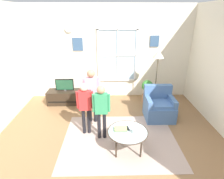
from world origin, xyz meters
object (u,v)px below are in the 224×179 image
television (65,85)px  person_red_shirt (85,103)px  person_green_shirt (101,107)px  floor_lamp (158,60)px  armchair (159,107)px  coffee_table (128,132)px  potted_plant_by_window (147,90)px  remote_near_books (128,128)px  tv_stand (66,97)px  book_stack (121,129)px  person_pink_shirt (92,90)px  cup (134,131)px

television → person_red_shirt: size_ratio=0.43×
person_green_shirt → floor_lamp: 2.36m
television → armchair: size_ratio=0.64×
coffee_table → potted_plant_by_window: size_ratio=1.14×
remote_near_books → potted_plant_by_window: size_ratio=0.19×
remote_near_books → person_red_shirt: 1.11m
television → potted_plant_by_window: 2.61m
tv_stand → floor_lamp: (2.80, -0.18, 1.23)m
person_green_shirt → potted_plant_by_window: bearing=52.8°
armchair → potted_plant_by_window: armchair is taller
tv_stand → floor_lamp: size_ratio=0.65×
book_stack → floor_lamp: bearing=58.8°
armchair → person_pink_shirt: size_ratio=0.60×
armchair → cup: 1.60m
coffee_table → book_stack: (-0.14, 0.05, 0.05)m
person_green_shirt → tv_stand: bearing=123.8°
television → person_green_shirt: 2.16m
remote_near_books → person_green_shirt: bearing=151.6°
television → potted_plant_by_window: bearing=1.1°
person_red_shirt → potted_plant_by_window: size_ratio=1.73×
person_pink_shirt → remote_near_books: bearing=-50.6°
cup → remote_near_books: bearing=125.8°
armchair → potted_plant_by_window: bearing=98.3°
television → potted_plant_by_window: size_ratio=0.75×
television → floor_lamp: (2.80, -0.17, 0.81)m
coffee_table → person_green_shirt: size_ratio=0.65×
book_stack → cup: bearing=-22.7°
remote_near_books → person_pink_shirt: 1.37m
television → person_pink_shirt: size_ratio=0.39×
person_green_shirt → potted_plant_by_window: size_ratio=1.75×
person_red_shirt → armchair: bearing=19.8°
television → person_red_shirt: bearing=-62.7°
cup → remote_near_books: (-0.11, 0.16, -0.04)m
television → cup: bearing=-50.3°
tv_stand → person_green_shirt: 2.24m
remote_near_books → person_pink_shirt: person_pink_shirt is taller
coffee_table → person_green_shirt: (-0.55, 0.40, 0.40)m
cup → remote_near_books: size_ratio=0.73×
book_stack → person_green_shirt: 0.63m
television → floor_lamp: bearing=-3.6°
person_red_shirt → television: bearing=117.3°
potted_plant_by_window → remote_near_books: bearing=-111.4°
person_red_shirt → tv_stand: bearing=117.2°
tv_stand → book_stack: book_stack is taller
tv_stand → coffee_table: (1.75, -2.19, 0.20)m
person_pink_shirt → coffee_table: bearing=-53.5°
book_stack → remote_near_books: book_stack is taller
tv_stand → cup: (1.87, -2.25, 0.28)m
armchair → floor_lamp: bearing=85.6°
tv_stand → person_green_shirt: size_ratio=0.87×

